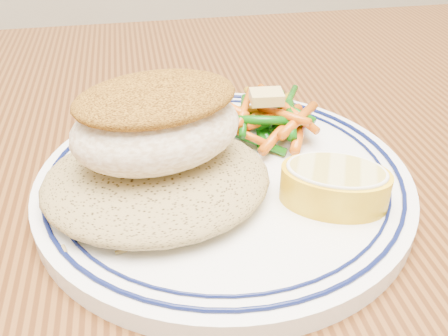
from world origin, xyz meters
The scene contains 7 objects.
dining_table centered at (0.00, 0.00, 0.65)m, with size 1.50×0.90×0.75m.
plate centered at (-0.01, 0.04, 0.76)m, with size 0.27×0.27×0.02m.
rice_pilaf centered at (-0.06, 0.03, 0.78)m, with size 0.15×0.13×0.03m, color olive.
fish_fillet centered at (-0.06, 0.03, 0.82)m, with size 0.13×0.10×0.06m.
vegetable_pile centered at (0.03, 0.09, 0.78)m, with size 0.11×0.10×0.03m.
butter_pat centered at (0.03, 0.09, 0.80)m, with size 0.03×0.02×0.01m, color #D3B767.
lemon_wedge centered at (0.05, -0.01, 0.78)m, with size 0.09×0.09×0.03m.
Camera 1 is at (-0.07, -0.25, 0.97)m, focal length 40.00 mm.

